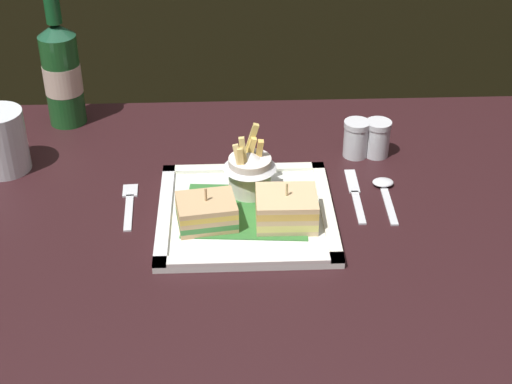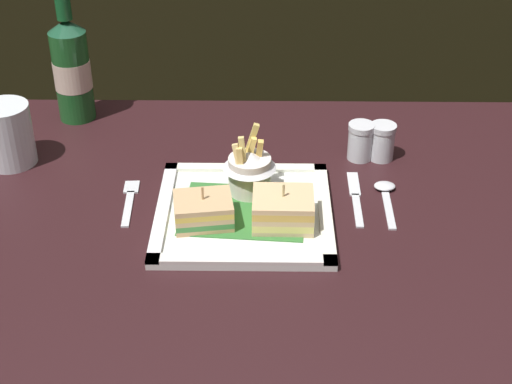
{
  "view_description": "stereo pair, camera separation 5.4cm",
  "coord_description": "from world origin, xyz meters",
  "px_view_note": "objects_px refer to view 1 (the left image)",
  "views": [
    {
      "loc": [
        -0.06,
        -1.01,
        1.42
      ],
      "look_at": [
        -0.02,
        -0.01,
        0.77
      ],
      "focal_mm": 54.53,
      "sensor_mm": 36.0,
      "label": 1
    },
    {
      "loc": [
        -0.0,
        -1.01,
        1.42
      ],
      "look_at": [
        -0.02,
        -0.01,
        0.77
      ],
      "focal_mm": 54.53,
      "sensor_mm": 36.0,
      "label": 2
    }
  ],
  "objects_px": {
    "sandwich_half_right": "(286,209)",
    "spoon": "(385,189)",
    "dining_table": "(265,291)",
    "fries_cup": "(250,168)",
    "water_glass": "(1,144)",
    "pepper_shaker": "(377,140)",
    "square_plate": "(246,213)",
    "knife": "(355,194)",
    "salt_shaker": "(356,141)",
    "sandwich_half_left": "(207,212)",
    "fork": "(129,204)",
    "beer_bottle": "(62,71)"
  },
  "relations": [
    {
      "from": "sandwich_half_right",
      "to": "fork",
      "type": "height_order",
      "value": "sandwich_half_right"
    },
    {
      "from": "beer_bottle",
      "to": "salt_shaker",
      "type": "distance_m",
      "value": 0.55
    },
    {
      "from": "beer_bottle",
      "to": "water_glass",
      "type": "height_order",
      "value": "beer_bottle"
    },
    {
      "from": "dining_table",
      "to": "salt_shaker",
      "type": "height_order",
      "value": "salt_shaker"
    },
    {
      "from": "dining_table",
      "to": "fries_cup",
      "type": "relative_size",
      "value": 10.34
    },
    {
      "from": "fries_cup",
      "to": "fork",
      "type": "xyz_separation_m",
      "value": [
        -0.19,
        -0.01,
        -0.05
      ]
    },
    {
      "from": "beer_bottle",
      "to": "pepper_shaker",
      "type": "height_order",
      "value": "beer_bottle"
    },
    {
      "from": "sandwich_half_left",
      "to": "pepper_shaker",
      "type": "bearing_deg",
      "value": 35.93
    },
    {
      "from": "water_glass",
      "to": "pepper_shaker",
      "type": "relative_size",
      "value": 1.65
    },
    {
      "from": "sandwich_half_right",
      "to": "water_glass",
      "type": "xyz_separation_m",
      "value": [
        -0.47,
        0.19,
        0.01
      ]
    },
    {
      "from": "square_plate",
      "to": "salt_shaker",
      "type": "bearing_deg",
      "value": 42.84
    },
    {
      "from": "sandwich_half_left",
      "to": "knife",
      "type": "relative_size",
      "value": 0.59
    },
    {
      "from": "sandwich_half_right",
      "to": "fries_cup",
      "type": "distance_m",
      "value": 0.1
    },
    {
      "from": "sandwich_half_left",
      "to": "knife",
      "type": "bearing_deg",
      "value": 20.02
    },
    {
      "from": "dining_table",
      "to": "water_glass",
      "type": "distance_m",
      "value": 0.51
    },
    {
      "from": "dining_table",
      "to": "salt_shaker",
      "type": "distance_m",
      "value": 0.3
    },
    {
      "from": "water_glass",
      "to": "knife",
      "type": "distance_m",
      "value": 0.6
    },
    {
      "from": "spoon",
      "to": "pepper_shaker",
      "type": "xyz_separation_m",
      "value": [
        0.01,
        0.12,
        0.02
      ]
    },
    {
      "from": "dining_table",
      "to": "sandwich_half_right",
      "type": "distance_m",
      "value": 0.21
    },
    {
      "from": "sandwich_half_right",
      "to": "knife",
      "type": "relative_size",
      "value": 0.57
    },
    {
      "from": "spoon",
      "to": "pepper_shaker",
      "type": "relative_size",
      "value": 2.05
    },
    {
      "from": "fries_cup",
      "to": "salt_shaker",
      "type": "distance_m",
      "value": 0.23
    },
    {
      "from": "water_glass",
      "to": "spoon",
      "type": "relative_size",
      "value": 0.8
    },
    {
      "from": "water_glass",
      "to": "pepper_shaker",
      "type": "height_order",
      "value": "water_glass"
    },
    {
      "from": "dining_table",
      "to": "pepper_shaker",
      "type": "xyz_separation_m",
      "value": [
        0.2,
        0.17,
        0.19
      ]
    },
    {
      "from": "water_glass",
      "to": "fork",
      "type": "xyz_separation_m",
      "value": [
        0.22,
        -0.12,
        -0.05
      ]
    },
    {
      "from": "spoon",
      "to": "water_glass",
      "type": "bearing_deg",
      "value": 171.18
    },
    {
      "from": "water_glass",
      "to": "fork",
      "type": "relative_size",
      "value": 0.8
    },
    {
      "from": "dining_table",
      "to": "water_glass",
      "type": "xyz_separation_m",
      "value": [
        -0.44,
        0.14,
        0.21
      ]
    },
    {
      "from": "square_plate",
      "to": "pepper_shaker",
      "type": "distance_m",
      "value": 0.3
    },
    {
      "from": "square_plate",
      "to": "sandwich_half_right",
      "type": "bearing_deg",
      "value": -26.98
    },
    {
      "from": "square_plate",
      "to": "beer_bottle",
      "type": "relative_size",
      "value": 0.97
    },
    {
      "from": "beer_bottle",
      "to": "fork",
      "type": "relative_size",
      "value": 2.06
    },
    {
      "from": "sandwich_half_right",
      "to": "spoon",
      "type": "height_order",
      "value": "sandwich_half_right"
    },
    {
      "from": "fries_cup",
      "to": "water_glass",
      "type": "height_order",
      "value": "fries_cup"
    },
    {
      "from": "sandwich_half_right",
      "to": "pepper_shaker",
      "type": "distance_m",
      "value": 0.28
    },
    {
      "from": "knife",
      "to": "salt_shaker",
      "type": "relative_size",
      "value": 2.46
    },
    {
      "from": "fork",
      "to": "salt_shaker",
      "type": "relative_size",
      "value": 2.05
    },
    {
      "from": "fries_cup",
      "to": "fork",
      "type": "bearing_deg",
      "value": -175.69
    },
    {
      "from": "sandwich_half_left",
      "to": "spoon",
      "type": "relative_size",
      "value": 0.72
    },
    {
      "from": "pepper_shaker",
      "to": "fries_cup",
      "type": "bearing_deg",
      "value": -150.67
    },
    {
      "from": "fork",
      "to": "knife",
      "type": "xyz_separation_m",
      "value": [
        0.36,
        0.02,
        -0.0
      ]
    },
    {
      "from": "square_plate",
      "to": "knife",
      "type": "xyz_separation_m",
      "value": [
        0.18,
        0.06,
        -0.0
      ]
    },
    {
      "from": "water_glass",
      "to": "sandwich_half_right",
      "type": "bearing_deg",
      "value": -22.41
    },
    {
      "from": "square_plate",
      "to": "water_glass",
      "type": "height_order",
      "value": "water_glass"
    },
    {
      "from": "dining_table",
      "to": "sandwich_half_left",
      "type": "distance_m",
      "value": 0.22
    },
    {
      "from": "fries_cup",
      "to": "salt_shaker",
      "type": "height_order",
      "value": "fries_cup"
    },
    {
      "from": "sandwich_half_right",
      "to": "knife",
      "type": "xyz_separation_m",
      "value": [
        0.12,
        0.09,
        -0.03
      ]
    },
    {
      "from": "sandwich_half_left",
      "to": "salt_shaker",
      "type": "height_order",
      "value": "sandwich_half_left"
    },
    {
      "from": "dining_table",
      "to": "fries_cup",
      "type": "distance_m",
      "value": 0.22
    }
  ]
}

